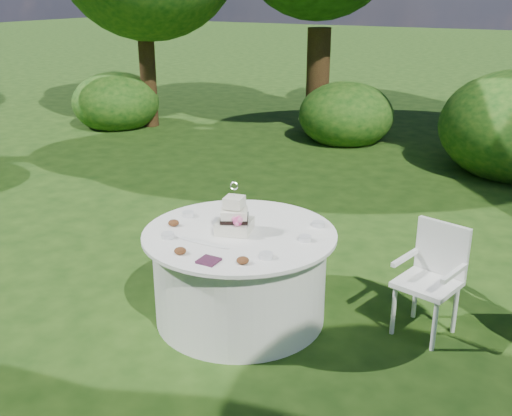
{
  "coord_description": "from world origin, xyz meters",
  "views": [
    {
      "loc": [
        2.23,
        -3.82,
        2.6
      ],
      "look_at": [
        0.15,
        0.0,
        1.0
      ],
      "focal_mm": 42.0,
      "sensor_mm": 36.0,
      "label": 1
    }
  ],
  "objects_px": {
    "napkins": "(209,261)",
    "table": "(240,275)",
    "cake": "(234,219)",
    "chair": "(433,271)"
  },
  "relations": [
    {
      "from": "napkins",
      "to": "chair",
      "type": "distance_m",
      "value": 1.78
    },
    {
      "from": "napkins",
      "to": "table",
      "type": "distance_m",
      "value": 0.71
    },
    {
      "from": "napkins",
      "to": "chair",
      "type": "xyz_separation_m",
      "value": [
        1.35,
        1.14,
        -0.26
      ]
    },
    {
      "from": "cake",
      "to": "chair",
      "type": "bearing_deg",
      "value": 21.2
    },
    {
      "from": "napkins",
      "to": "table",
      "type": "height_order",
      "value": "napkins"
    },
    {
      "from": "cake",
      "to": "napkins",
      "type": "bearing_deg",
      "value": -77.99
    },
    {
      "from": "table",
      "to": "cake",
      "type": "height_order",
      "value": "cake"
    },
    {
      "from": "table",
      "to": "chair",
      "type": "distance_m",
      "value": 1.54
    },
    {
      "from": "napkins",
      "to": "cake",
      "type": "height_order",
      "value": "cake"
    },
    {
      "from": "napkins",
      "to": "table",
      "type": "bearing_deg",
      "value": 98.32
    }
  ]
}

